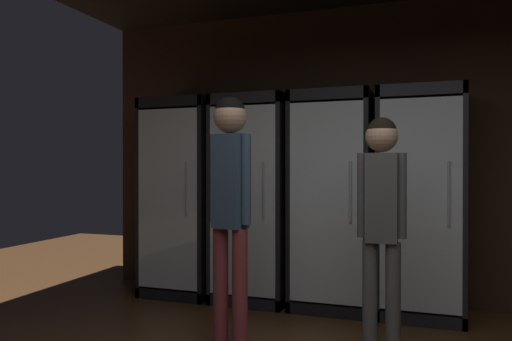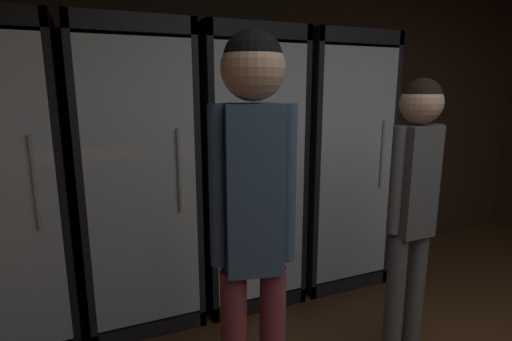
# 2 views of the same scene
# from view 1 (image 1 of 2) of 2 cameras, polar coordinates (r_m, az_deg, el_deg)

# --- Properties ---
(wall_back) EXTENTS (6.00, 0.06, 2.80)m
(wall_back) POSITION_cam_1_polar(r_m,az_deg,el_deg) (4.71, 16.60, 1.98)
(wall_back) COLOR #382619
(wall_back) RESTS_ON ground
(cooler_far_left) EXTENTS (0.70, 0.63, 1.94)m
(cooler_far_left) POSITION_cam_1_polar(r_m,az_deg,el_deg) (4.96, -8.43, -3.29)
(cooler_far_left) COLOR black
(cooler_far_left) RESTS_ON ground
(cooler_left) EXTENTS (0.70, 0.63, 1.94)m
(cooler_left) POSITION_cam_1_polar(r_m,az_deg,el_deg) (4.66, -0.15, -3.49)
(cooler_left) COLOR black
(cooler_left) RESTS_ON ground
(cooler_center) EXTENTS (0.70, 0.63, 1.94)m
(cooler_center) POSITION_cam_1_polar(r_m,az_deg,el_deg) (4.47, 9.01, -3.72)
(cooler_center) COLOR black
(cooler_center) RESTS_ON ground
(cooler_right) EXTENTS (0.70, 0.63, 1.94)m
(cooler_right) POSITION_cam_1_polar(r_m,az_deg,el_deg) (4.40, 18.73, -3.82)
(cooler_right) COLOR black
(cooler_right) RESTS_ON ground
(shopper_near) EXTENTS (0.32, 0.21, 1.59)m
(shopper_near) POSITION_cam_1_polar(r_m,az_deg,el_deg) (3.29, 14.52, -4.17)
(shopper_near) COLOR #4C4C4C
(shopper_near) RESTS_ON ground
(shopper_far) EXTENTS (0.32, 0.23, 1.75)m
(shopper_far) POSITION_cam_1_polar(r_m,az_deg,el_deg) (3.32, -3.06, -2.35)
(shopper_far) COLOR brown
(shopper_far) RESTS_ON ground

